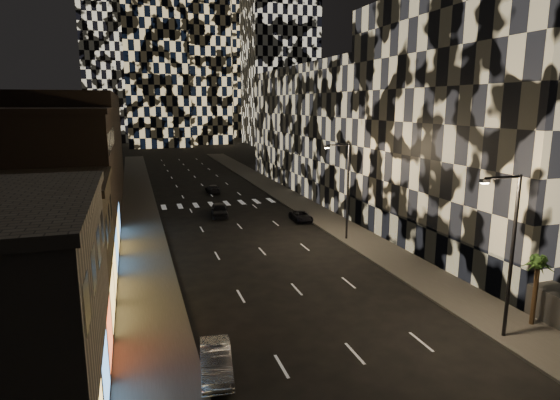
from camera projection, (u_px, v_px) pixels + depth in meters
sidewalk_left at (139, 208)px, 57.70m from camera, size 4.00×120.00×0.15m
sidewalk_right at (292, 198)px, 63.63m from camera, size 4.00×120.00×0.15m
curb_left at (156, 207)px, 58.32m from camera, size 0.20×120.00×0.15m
curb_right at (277, 199)px, 63.01m from camera, size 0.20×120.00×0.15m
retail_tan at (22, 253)px, 27.76m from camera, size 10.00×10.00×8.00m
retail_brown at (51, 186)px, 39.02m from camera, size 10.00×15.00×12.00m
retail_filler_left at (81, 147)px, 63.56m from camera, size 10.00×40.00×14.00m
midrise_right at (497, 124)px, 40.59m from camera, size 16.00×25.00×22.00m
midrise_base at (414, 237)px, 40.23m from camera, size 0.60×25.00×3.00m
midrise_filler_right at (339, 129)px, 71.33m from camera, size 16.00×40.00×18.00m
streetlight_near at (509, 246)px, 24.74m from camera, size 2.55×0.25×9.00m
streetlight_far at (346, 185)px, 43.41m from camera, size 2.55×0.25×9.00m
car_silver_parked at (216, 361)px, 22.26m from camera, size 1.94×4.30×1.37m
car_dark_midlane at (219, 210)px, 53.62m from camera, size 2.35×4.69×1.53m
car_dark_oncoming at (213, 189)px, 67.85m from camera, size 1.72×4.15×1.20m
car_dark_rightlane at (301, 216)px, 51.59m from camera, size 1.92×4.01×1.10m
palm_tree at (538, 268)px, 26.55m from camera, size 2.12×2.09×4.16m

